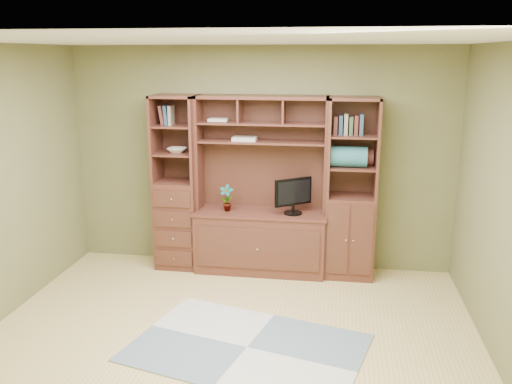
% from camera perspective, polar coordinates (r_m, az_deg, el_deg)
% --- Properties ---
extents(room, '(4.60, 4.10, 2.64)m').
position_cam_1_polar(room, '(4.47, -3.25, -1.24)').
color(room, tan).
rests_on(room, ground).
extents(center_hutch, '(1.54, 0.53, 2.05)m').
position_cam_1_polar(center_hutch, '(6.19, 0.49, 0.55)').
color(center_hutch, '#50261C').
rests_on(center_hutch, ground).
extents(left_tower, '(0.50, 0.45, 2.05)m').
position_cam_1_polar(left_tower, '(6.44, -8.31, 0.95)').
color(left_tower, '#50261C').
rests_on(left_tower, ground).
extents(right_tower, '(0.55, 0.45, 2.05)m').
position_cam_1_polar(right_tower, '(6.17, 10.01, 0.29)').
color(right_tower, '#50261C').
rests_on(right_tower, ground).
extents(rug, '(2.23, 1.76, 0.01)m').
position_cam_1_polar(rug, '(4.93, -0.97, -16.07)').
color(rug, '#999F9E').
rests_on(rug, ground).
extents(monitor, '(0.50, 0.44, 0.57)m').
position_cam_1_polar(monitor, '(6.11, 3.95, 0.26)').
color(monitor, black).
rests_on(monitor, center_hutch).
extents(orchid, '(0.16, 0.11, 0.31)m').
position_cam_1_polar(orchid, '(6.25, -3.11, -0.64)').
color(orchid, '#A76038').
rests_on(orchid, center_hutch).
extents(magazines, '(0.27, 0.20, 0.04)m').
position_cam_1_polar(magazines, '(6.20, -1.19, 5.64)').
color(magazines, beige).
rests_on(magazines, center_hutch).
extents(bowl, '(0.22, 0.22, 0.05)m').
position_cam_1_polar(bowl, '(6.36, -8.31, 4.38)').
color(bowl, white).
rests_on(bowl, left_tower).
extents(blanket_teal, '(0.39, 0.23, 0.23)m').
position_cam_1_polar(blanket_teal, '(6.04, 9.75, 3.68)').
color(blanket_teal, '#286469').
rests_on(blanket_teal, right_tower).
extents(blanket_red, '(0.33, 0.18, 0.18)m').
position_cam_1_polar(blanket_red, '(6.17, 10.72, 3.65)').
color(blanket_red, brown).
rests_on(blanket_red, right_tower).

